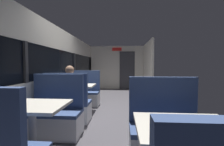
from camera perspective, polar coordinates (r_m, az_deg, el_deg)
The scene contains 12 objects.
ground_plane at distance 4.25m, azimuth -0.53°, elevation -14.58°, with size 3.30×9.20×0.02m, color #423F44.
carriage_window_panel_left at distance 4.42m, azimuth -19.64°, elevation 0.65°, with size 0.09×8.48×2.30m.
carriage_end_bulkhead at distance 8.24m, azimuth 2.22°, elevation 1.97°, with size 2.90×0.11×2.30m.
carriage_aisle_panel_right at distance 7.13m, azimuth 13.15°, elevation 1.86°, with size 0.08×2.40×2.30m, color beige.
dining_table_near_window at distance 2.39m, azimuth -27.60°, elevation -12.65°, with size 0.90×0.70×0.74m.
bench_near_window_facing_entry at distance 3.07m, azimuth -20.34°, elevation -15.09°, with size 0.95×0.50×1.10m.
dining_table_mid_window at distance 4.26m, azimuth -12.71°, elevation -5.66°, with size 0.90×0.70×0.74m.
bench_mid_window_facing_end at distance 3.67m, azimuth -15.89°, elevation -12.05°, with size 0.95×0.50×1.10m.
bench_mid_window_facing_entry at distance 4.97m, azimuth -10.32°, elevation -8.05°, with size 0.95×0.50×1.10m.
dining_table_front_aisle at distance 1.60m, azimuth 26.30°, elevation -20.50°, with size 0.90×0.70×0.74m.
bench_front_aisle_facing_entry at distance 2.33m, azimuth 19.14°, elevation -21.03°, with size 0.95×0.50×1.10m.
seated_passenger at distance 3.69m, azimuth -15.54°, elevation -8.63°, with size 0.47×0.55×1.26m.
Camera 1 is at (0.33, -4.05, 1.26)m, focal length 24.54 mm.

